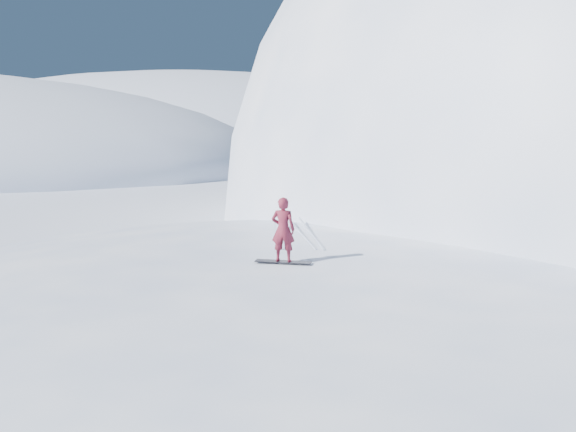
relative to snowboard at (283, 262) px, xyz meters
name	(u,v)px	position (x,y,z in m)	size (l,w,h in m)	color
ground	(311,366)	(0.89, -1.14, -2.41)	(400.00, 400.00, 0.00)	white
near_ridge	(353,326)	(1.89, 1.86, -2.41)	(36.00, 28.00, 4.80)	white
peak_shoulder	(514,231)	(10.89, 18.86, -2.41)	(28.00, 24.00, 18.00)	white
far_ridge_c	(180,154)	(-39.11, 108.86, -2.41)	(140.00, 90.00, 36.00)	white
wind_bumps	(299,334)	(0.33, 0.98, -2.41)	(16.00, 14.40, 1.00)	white
snowboard	(283,262)	(0.00, 0.00, 0.00)	(1.52, 0.28, 0.03)	black
snowboarder	(283,229)	(0.00, 0.00, 0.88)	(0.63, 0.42, 1.74)	maroon
board_tracks	(292,231)	(-0.32, 4.54, 0.01)	(2.47, 5.96, 0.04)	silver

